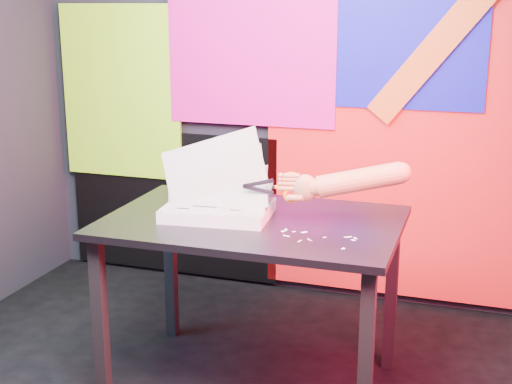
% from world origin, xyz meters
% --- Properties ---
extents(room, '(3.01, 3.01, 2.71)m').
position_xyz_m(room, '(0.00, 0.00, 1.35)').
color(room, black).
rests_on(room, ground).
extents(backdrop, '(2.88, 0.05, 2.08)m').
position_xyz_m(backdrop, '(0.06, 1.46, 0.96)').
color(backdrop, red).
rests_on(backdrop, ground).
extents(work_table, '(1.20, 0.80, 0.75)m').
position_xyz_m(work_table, '(0.12, 0.39, 0.66)').
color(work_table, black).
rests_on(work_table, ground).
extents(printout_stack, '(0.51, 0.36, 0.39)m').
position_xyz_m(printout_stack, '(-0.02, 0.38, 0.78)').
color(printout_stack, silver).
rests_on(printout_stack, work_table).
extents(scissors, '(0.23, 0.06, 0.13)m').
position_xyz_m(scissors, '(0.26, 0.41, 0.89)').
color(scissors, '#979BAD').
rests_on(scissors, printout_stack).
extents(hand_forearm, '(0.50, 0.16, 0.17)m').
position_xyz_m(hand_forearm, '(0.51, 0.46, 0.92)').
color(hand_forearm, '#A26C39').
rests_on(hand_forearm, work_table).
extents(paper_clippings, '(0.30, 0.17, 0.00)m').
position_xyz_m(paper_clippings, '(0.41, 0.25, 0.75)').
color(paper_clippings, white).
rests_on(paper_clippings, work_table).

